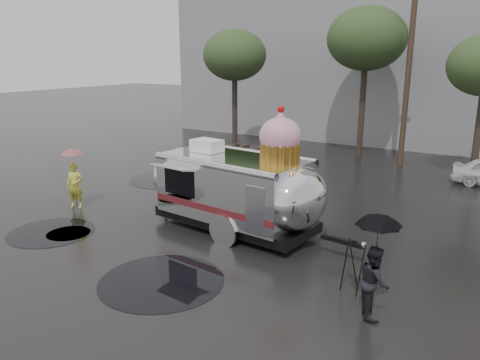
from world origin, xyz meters
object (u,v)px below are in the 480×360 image
Objects in this scene: airstream_trailer at (237,186)px; person_right at (374,282)px; person_left at (75,185)px; tripod at (353,262)px.

airstream_trailer reaches higher than person_right.
person_right is at bearing -22.29° from airstream_trailer.
person_left is 11.76m from person_right.
person_right is at bearing -33.13° from tripod.
person_left is 1.06× the size of person_right.
airstream_trailer is at bearing 34.66° from person_right.
tripod is at bearing -18.06° from airstream_trailer.
airstream_trailer is 5.88× the size of tripod.
person_right is 1.21× the size of tripod.
tripod is (4.55, -2.05, -0.73)m from airstream_trailer.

